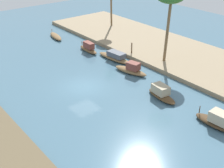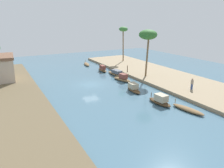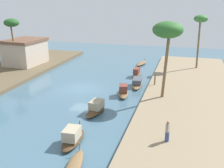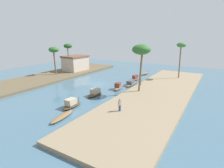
# 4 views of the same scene
# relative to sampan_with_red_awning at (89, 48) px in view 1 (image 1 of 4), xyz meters

# --- Properties ---
(river_water) EXTENTS (67.21, 67.21, 0.00)m
(river_water) POSITION_rel_sampan_with_red_awning_xyz_m (-7.17, 5.57, -0.47)
(river_water) COLOR #476B7F
(river_water) RESTS_ON ground
(riverbank_left) EXTENTS (41.08, 10.27, 0.45)m
(riverbank_left) POSITION_rel_sampan_with_red_awning_xyz_m (-7.17, -7.50, -0.25)
(riverbank_left) COLOR #937F60
(riverbank_left) RESTS_ON ground
(sampan_with_red_awning) EXTENTS (3.40, 0.99, 1.25)m
(sampan_with_red_awning) POSITION_rel_sampan_with_red_awning_xyz_m (0.00, 0.00, 0.00)
(sampan_with_red_awning) COLOR brown
(sampan_with_red_awning) RESTS_ON river_water
(sampan_upstream_small) EXTENTS (3.44, 1.49, 1.21)m
(sampan_upstream_small) POSITION_rel_sampan_with_red_awning_xyz_m (-13.43, 1.45, 0.01)
(sampan_upstream_small) COLOR brown
(sampan_upstream_small) RESTS_ON river_water
(sampan_foreground) EXTENTS (3.65, 1.45, 1.29)m
(sampan_foreground) POSITION_rel_sampan_with_red_awning_xyz_m (-19.19, 1.32, 0.02)
(sampan_foreground) COLOR #47331E
(sampan_foreground) RESTS_ON river_water
(sampan_open_hull) EXTENTS (3.86, 1.69, 0.81)m
(sampan_open_hull) POSITION_rel_sampan_with_red_awning_xyz_m (7.11, 0.53, -0.23)
(sampan_open_hull) COLOR brown
(sampan_open_hull) RESTS_ON river_water
(sampan_with_tall_canopy) EXTENTS (4.00, 1.93, 1.28)m
(sampan_with_tall_canopy) POSITION_rel_sampan_with_red_awning_xyz_m (-7.90, 0.06, -0.03)
(sampan_with_tall_canopy) COLOR brown
(sampan_with_tall_canopy) RESTS_ON river_water
(sampan_downstream_large) EXTENTS (4.92, 1.62, 1.04)m
(sampan_downstream_large) POSITION_rel_sampan_with_red_awning_xyz_m (-4.06, -0.86, -0.06)
(sampan_downstream_large) COLOR brown
(sampan_downstream_large) RESTS_ON river_water
(mooring_post) EXTENTS (0.14, 0.14, 1.26)m
(mooring_post) POSITION_rel_sampan_with_red_awning_xyz_m (-4.44, -3.09, 0.61)
(mooring_post) COLOR #4C3823
(mooring_post) RESTS_ON riverbank_left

